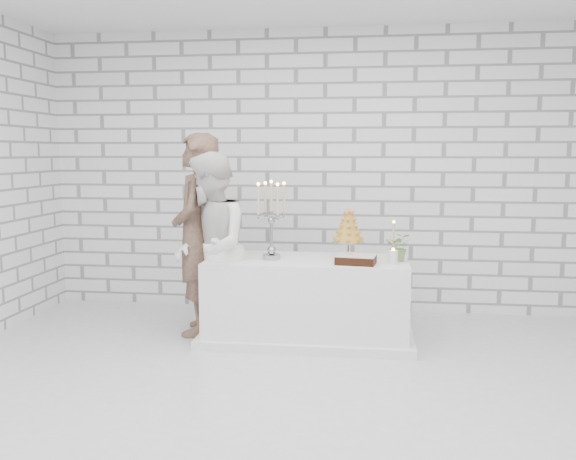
# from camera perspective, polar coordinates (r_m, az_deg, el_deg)

# --- Properties ---
(ground) EXTENTS (6.00, 5.00, 0.01)m
(ground) POSITION_cam_1_polar(r_m,az_deg,el_deg) (4.39, 0.90, -15.58)
(ground) COLOR silver
(ground) RESTS_ON ground
(wall_back) EXTENTS (6.00, 0.01, 3.00)m
(wall_back) POSITION_cam_1_polar(r_m,az_deg,el_deg) (6.54, 3.44, 5.47)
(wall_back) COLOR white
(wall_back) RESTS_ON ground
(wall_front) EXTENTS (6.00, 0.01, 3.00)m
(wall_front) POSITION_cam_1_polar(r_m,az_deg,el_deg) (1.60, -9.26, -0.28)
(wall_front) COLOR white
(wall_front) RESTS_ON ground
(cake_table) EXTENTS (1.80, 0.80, 0.75)m
(cake_table) POSITION_cam_1_polar(r_m,az_deg,el_deg) (5.58, 1.79, -6.53)
(cake_table) COLOR white
(cake_table) RESTS_ON ground
(groom) EXTENTS (0.53, 0.74, 1.88)m
(groom) POSITION_cam_1_polar(r_m,az_deg,el_deg) (5.76, -8.56, -0.41)
(groom) COLOR #493428
(groom) RESTS_ON ground
(bride) EXTENTS (0.85, 0.97, 1.71)m
(bride) POSITION_cam_1_polar(r_m,az_deg,el_deg) (5.45, -7.31, -1.73)
(bride) COLOR white
(bride) RESTS_ON ground
(candelabra) EXTENTS (0.34, 0.34, 0.71)m
(candelabra) POSITION_cam_1_polar(r_m,az_deg,el_deg) (5.43, -1.57, 0.95)
(candelabra) COLOR #93939D
(candelabra) RESTS_ON cake_table
(croquembouche) EXTENTS (0.36, 0.36, 0.46)m
(croquembouche) POSITION_cam_1_polar(r_m,az_deg,el_deg) (5.59, 5.68, -0.21)
(croquembouche) COLOR #AF7E2C
(croquembouche) RESTS_ON cake_table
(chocolate_cake) EXTENTS (0.36, 0.28, 0.08)m
(chocolate_cake) POSITION_cam_1_polar(r_m,az_deg,el_deg) (5.28, 6.38, -2.74)
(chocolate_cake) COLOR black
(chocolate_cake) RESTS_ON cake_table
(pillar_candle) EXTENTS (0.08, 0.08, 0.12)m
(pillar_candle) POSITION_cam_1_polar(r_m,az_deg,el_deg) (5.31, 9.81, -2.54)
(pillar_candle) COLOR white
(pillar_candle) RESTS_ON cake_table
(extra_taper) EXTENTS (0.07, 0.07, 0.32)m
(extra_taper) POSITION_cam_1_polar(r_m,az_deg,el_deg) (5.62, 9.85, -0.96)
(extra_taper) COLOR #C7BA8D
(extra_taper) RESTS_ON cake_table
(flowers) EXTENTS (0.26, 0.23, 0.25)m
(flowers) POSITION_cam_1_polar(r_m,az_deg,el_deg) (5.47, 10.38, -1.56)
(flowers) COLOR #4C833A
(flowers) RESTS_ON cake_table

